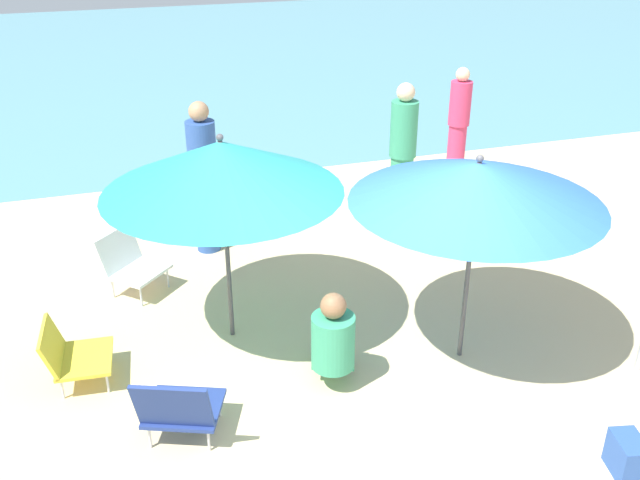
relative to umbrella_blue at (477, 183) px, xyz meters
The scene contains 12 objects.
ground_plane 1.86m from the umbrella_blue, 143.12° to the right, with size 40.00×40.00×0.00m, color #D3BC8C.
sea_water 12.84m from the umbrella_blue, 93.40° to the left, with size 40.00×16.00×0.01m, color #5693A3.
umbrella_blue is the anchor object (origin of this frame).
umbrella_teal 2.02m from the umbrella_blue, 153.65° to the left, with size 1.99×1.99×1.89m.
beach_chair_a 3.52m from the umbrella_blue, 142.91° to the left, with size 0.74×0.74×0.60m.
beach_chair_b 3.49m from the umbrella_blue, 169.10° to the left, with size 0.55×0.57×0.52m.
beach_chair_c 2.77m from the umbrella_blue, behind, with size 0.71×0.73×0.65m.
person_a 1.66m from the umbrella_blue, behind, with size 0.46×0.57×0.86m.
person_b 3.03m from the umbrella_blue, 77.05° to the left, with size 0.32×0.32×1.64m.
person_c 3.25m from the umbrella_blue, 123.24° to the left, with size 0.31×0.31×1.68m.
person_d 4.26m from the umbrella_blue, 63.68° to the left, with size 0.28×0.28×1.54m.
beach_bag 2.19m from the umbrella_blue, 74.47° to the right, with size 0.29×0.19×0.29m, color #2D519E.
Camera 1 is at (-1.91, -3.91, 3.64)m, focal length 39.95 mm.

